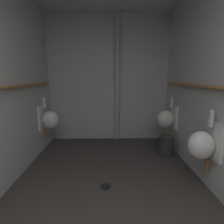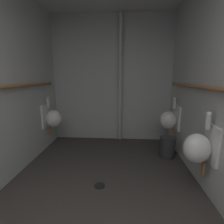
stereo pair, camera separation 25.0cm
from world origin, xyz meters
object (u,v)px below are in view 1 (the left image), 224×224
object	(u,v)px
urinal_left_mid	(49,119)
standpipe_back_wall	(117,80)
floor_drain	(106,186)
urinal_right_far	(167,119)
urinal_right_mid	(203,144)
waste_bin	(166,145)

from	to	relation	value
urinal_left_mid	standpipe_back_wall	bearing A→B (deg)	20.23
floor_drain	urinal_right_far	bearing A→B (deg)	45.58
urinal_right_mid	urinal_right_far	bearing A→B (deg)	90.00
urinal_left_mid	standpipe_back_wall	size ratio (longest dim) A/B	0.29
standpipe_back_wall	floor_drain	bearing A→B (deg)	-97.81
urinal_right_mid	standpipe_back_wall	world-z (taller)	standpipe_back_wall
urinal_left_mid	urinal_right_mid	distance (m)	2.53
standpipe_back_wall	waste_bin	distance (m)	1.60
standpipe_back_wall	floor_drain	size ratio (longest dim) A/B	18.36
urinal_right_far	urinal_left_mid	bearing A→B (deg)	-179.74
urinal_right_mid	waste_bin	size ratio (longest dim) A/B	2.18
urinal_right_far	waste_bin	xyz separation A→B (m)	(-0.08, -0.27, -0.42)
urinal_right_mid	floor_drain	distance (m)	1.29
urinal_right_far	standpipe_back_wall	size ratio (longest dim) A/B	0.29
urinal_right_far	waste_bin	size ratio (longest dim) A/B	2.18
urinal_right_mid	floor_drain	bearing A→B (deg)	176.26
urinal_left_mid	urinal_right_mid	bearing A→B (deg)	-29.21
urinal_right_far	floor_drain	distance (m)	1.74
urinal_right_far	standpipe_back_wall	xyz separation A→B (m)	(-0.92, 0.46, 0.72)
urinal_right_mid	standpipe_back_wall	bearing A→B (deg)	118.36
urinal_left_mid	floor_drain	bearing A→B (deg)	-47.51
floor_drain	standpipe_back_wall	bearing A→B (deg)	82.19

